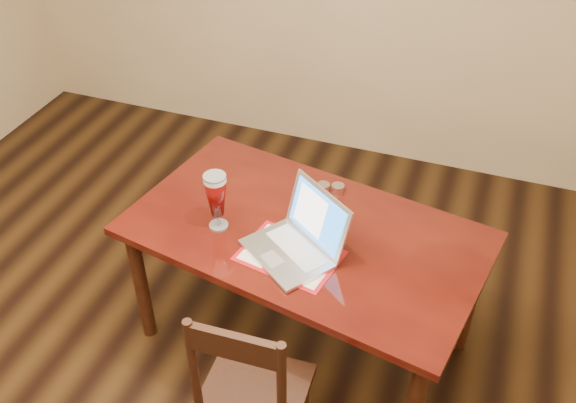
% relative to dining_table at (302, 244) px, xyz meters
% --- Properties ---
extents(room_shell, '(4.51, 5.01, 2.71)m').
position_rel_dining_table_xyz_m(room_shell, '(-0.40, -0.73, 1.12)').
color(room_shell, tan).
rests_on(room_shell, ground).
extents(dining_table, '(1.67, 1.13, 0.99)m').
position_rel_dining_table_xyz_m(dining_table, '(0.00, 0.00, 0.00)').
color(dining_table, '#50120A').
rests_on(dining_table, ground).
extents(dining_chair, '(0.42, 0.40, 0.94)m').
position_rel_dining_table_xyz_m(dining_chair, '(0.03, -0.67, -0.20)').
color(dining_chair, black).
rests_on(dining_chair, ground).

